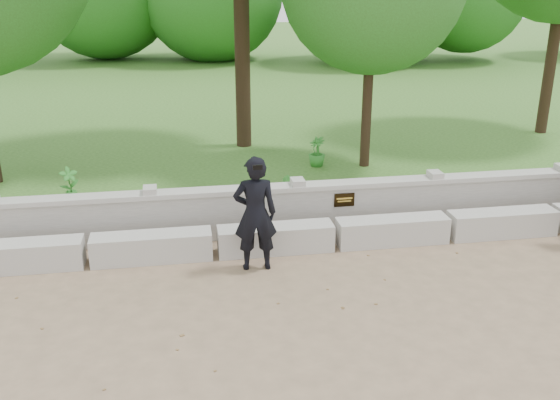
{
  "coord_description": "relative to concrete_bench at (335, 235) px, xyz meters",
  "views": [
    {
      "loc": [
        -2.49,
        -7.37,
        4.37
      ],
      "look_at": [
        -1.0,
        1.5,
        1.05
      ],
      "focal_mm": 40.0,
      "sensor_mm": 36.0,
      "label": 1
    }
  ],
  "objects": [
    {
      "name": "shrub_d",
      "position": [
        0.54,
        3.77,
        0.36
      ],
      "size": [
        0.48,
        0.49,
        0.66
      ],
      "primitive_type": "imported",
      "rotation": [
        0.0,
        0.0,
        5.32
      ],
      "color": "#33862D",
      "rests_on": "lawn"
    },
    {
      "name": "man_main",
      "position": [
        -1.4,
        -0.55,
        0.68
      ],
      "size": [
        0.68,
        0.61,
        1.81
      ],
      "color": "black",
      "rests_on": "ground"
    },
    {
      "name": "shrub_a",
      "position": [
        -4.55,
        2.35,
        0.36
      ],
      "size": [
        0.42,
        0.37,
        0.67
      ],
      "primitive_type": "imported",
      "rotation": [
        0.0,
        0.0,
        0.48
      ],
      "color": "#33862D",
      "rests_on": "lawn"
    },
    {
      "name": "parapet_wall",
      "position": [
        0.0,
        0.7,
        0.24
      ],
      "size": [
        12.5,
        0.35,
        0.9
      ],
      "color": "#BAB7B0",
      "rests_on": "ground"
    },
    {
      "name": "shrub_b",
      "position": [
        -0.58,
        1.4,
        0.31
      ],
      "size": [
        0.28,
        0.34,
        0.57
      ],
      "primitive_type": "imported",
      "rotation": [
        0.0,
        0.0,
        1.66
      ],
      "color": "#33862D",
      "rests_on": "lawn"
    },
    {
      "name": "lawn",
      "position": [
        -0.0,
        12.1,
        -0.1
      ],
      "size": [
        40.0,
        22.0,
        0.25
      ],
      "primitive_type": "cube",
      "color": "#32591E",
      "rests_on": "ground"
    },
    {
      "name": "concrete_bench",
      "position": [
        0.0,
        0.0,
        0.0
      ],
      "size": [
        11.9,
        0.45,
        0.45
      ],
      "color": "beige",
      "rests_on": "ground"
    },
    {
      "name": "ground",
      "position": [
        -0.0,
        -1.9,
        -0.22
      ],
      "size": [
        80.0,
        80.0,
        0.0
      ],
      "primitive_type": "plane",
      "color": "#93795A",
      "rests_on": "ground"
    }
  ]
}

